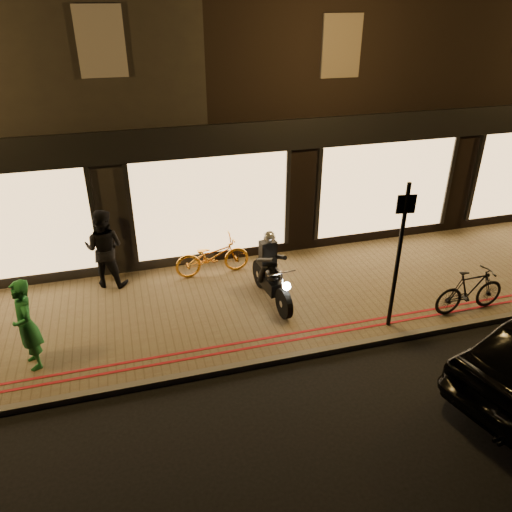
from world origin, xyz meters
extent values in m
plane|color=black|center=(0.00, 0.00, 0.00)|extent=(90.00, 90.00, 0.00)
cube|color=brown|center=(0.00, 2.00, 0.06)|extent=(50.00, 4.00, 0.12)
cube|color=#59544C|center=(0.00, 0.05, 0.06)|extent=(50.00, 0.14, 0.12)
cube|color=maroon|center=(0.00, 0.45, 0.12)|extent=(50.00, 0.06, 0.01)
cube|color=maroon|center=(0.00, 0.65, 0.12)|extent=(50.00, 0.06, 0.01)
cube|color=black|center=(6.00, 9.00, 4.25)|extent=(12.00, 10.00, 8.50)
cube|color=black|center=(0.00, 3.95, 3.15)|extent=(48.00, 0.12, 0.70)
cube|color=#F6C37B|center=(-4.50, 3.94, 1.61)|extent=(3.60, 0.06, 2.38)
cube|color=#F6C37B|center=(0.00, 3.94, 1.61)|extent=(3.60, 0.06, 2.38)
cube|color=#F6C37B|center=(4.50, 3.94, 1.61)|extent=(3.60, 0.06, 2.38)
cube|color=#3F331E|center=(-2.00, 3.95, 5.20)|extent=(0.90, 0.06, 1.30)
cube|color=#3F331E|center=(3.00, 3.95, 5.00)|extent=(0.90, 0.06, 1.30)
cylinder|color=black|center=(0.91, 1.26, 0.44)|extent=(0.18, 0.65, 0.64)
cylinder|color=black|center=(0.78, 2.55, 0.44)|extent=(0.18, 0.65, 0.64)
cylinder|color=silver|center=(0.91, 1.26, 0.44)|extent=(0.15, 0.15, 0.14)
cylinder|color=silver|center=(0.78, 2.55, 0.44)|extent=(0.15, 0.15, 0.14)
cube|color=black|center=(0.84, 1.95, 0.52)|extent=(0.33, 0.72, 0.30)
ellipsoid|color=black|center=(0.85, 1.82, 0.82)|extent=(0.37, 0.53, 0.29)
cube|color=black|center=(0.81, 2.25, 0.82)|extent=(0.27, 0.57, 0.09)
cylinder|color=silver|center=(0.89, 1.41, 1.07)|extent=(0.60, 0.09, 0.03)
cylinder|color=silver|center=(0.90, 1.31, 0.74)|extent=(0.08, 0.33, 0.71)
sphere|color=white|center=(0.92, 1.17, 0.90)|extent=(0.19, 0.19, 0.17)
cylinder|color=silver|center=(0.91, 2.41, 0.40)|extent=(0.13, 0.55, 0.07)
cube|color=black|center=(0.82, 2.12, 1.17)|extent=(0.36, 0.25, 0.55)
sphere|color=silver|center=(0.83, 2.06, 1.58)|extent=(0.28, 0.28, 0.26)
cylinder|color=black|center=(0.69, 1.79, 1.20)|extent=(0.23, 0.60, 0.34)
cylinder|color=black|center=(1.01, 1.82, 1.20)|extent=(0.11, 0.60, 0.34)
cylinder|color=black|center=(0.68, 2.07, 0.72)|extent=(0.22, 0.29, 0.46)
cylinder|color=black|center=(0.96, 2.10, 0.72)|extent=(0.17, 0.29, 0.46)
cylinder|color=black|center=(2.84, 0.42, 1.62)|extent=(0.09, 0.09, 3.00)
cube|color=black|center=(2.84, 0.42, 2.72)|extent=(0.35, 0.08, 0.35)
imported|color=orange|center=(-0.14, 3.40, 0.58)|extent=(1.78, 0.68, 0.92)
imported|color=black|center=(4.67, 0.43, 0.61)|extent=(1.63, 0.51, 0.97)
imported|color=#1C6C30|center=(-3.85, 1.05, 0.98)|extent=(0.60, 0.73, 1.71)
imported|color=black|center=(-2.52, 3.58, 1.03)|extent=(1.07, 0.96, 1.82)
camera|label=1|loc=(-1.95, -6.76, 6.04)|focal=35.00mm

